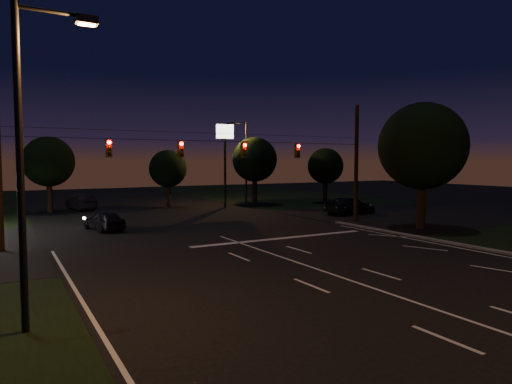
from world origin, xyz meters
TOP-DOWN VIEW (x-y plane):
  - ground at (0.00, 0.00)m, footprint 140.00×140.00m
  - cross_street_right at (20.00, 16.00)m, footprint 20.00×16.00m
  - stop_bar at (3.00, 11.50)m, footprint 12.00×0.50m
  - utility_pole_right at (12.00, 15.00)m, footprint 0.30×0.30m
  - utility_pole_left at (-12.00, 15.00)m, footprint 0.28×0.28m
  - signal_span at (-0.00, 14.96)m, footprint 24.00×0.40m
  - pole_sign_right at (8.00, 30.00)m, footprint 1.80×0.30m
  - street_light_left at (-11.24, 2.00)m, footprint 2.20×0.35m
  - street_light_right_far at (11.24, 32.00)m, footprint 2.20×0.35m
  - tree_right_near at (13.53, 10.17)m, footprint 6.00×6.00m
  - tree_far_b at (-7.98, 34.13)m, footprint 4.60×4.60m
  - tree_far_c at (3.02, 33.10)m, footprint 3.80×3.80m
  - tree_far_d at (12.02, 31.13)m, footprint 4.80×4.80m
  - tree_far_e at (20.02, 29.11)m, footprint 4.00×4.00m
  - car_oncoming_a at (-5.85, 20.21)m, footprint 2.41×4.21m
  - car_oncoming_b at (-5.19, 34.78)m, footprint 2.36×4.81m
  - car_cross at (15.00, 19.06)m, footprint 5.39×2.69m

SIDE VIEW (x-z plane):
  - ground at x=0.00m, z-range 0.00..0.00m
  - cross_street_right at x=20.00m, z-range -0.01..0.01m
  - utility_pole_right at x=12.00m, z-range -4.50..4.50m
  - utility_pole_left at x=-12.00m, z-range -4.00..4.00m
  - stop_bar at x=3.00m, z-range 0.00..0.01m
  - car_oncoming_a at x=-5.85m, z-range 0.00..1.35m
  - car_cross at x=15.00m, z-range 0.00..1.50m
  - car_oncoming_b at x=-5.19m, z-range 0.00..1.52m
  - tree_far_c at x=3.02m, z-range 0.97..6.83m
  - tree_far_e at x=20.02m, z-range 1.03..7.20m
  - tree_far_b at x=-7.98m, z-range 1.12..8.10m
  - tree_far_d at x=12.02m, z-range 1.18..8.47m
  - street_light_left at x=-11.24m, z-range 0.74..9.74m
  - street_light_right_far at x=11.24m, z-range 0.74..9.74m
  - signal_span at x=0.00m, z-range 4.72..6.28m
  - tree_right_near at x=13.53m, z-range 1.30..10.06m
  - pole_sign_right at x=8.00m, z-range 2.04..10.44m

